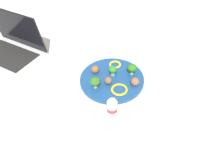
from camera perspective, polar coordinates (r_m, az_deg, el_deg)
ground_plane at (r=0.95m, az=0.00°, el=-1.61°), size 4.00×4.00×0.00m
plate at (r=0.95m, az=0.00°, el=-1.26°), size 0.28×0.28×0.02m
broccoli_floret_mid_right at (r=0.88m, az=-4.45°, el=-1.87°), size 0.04×0.04×0.05m
broccoli_floret_back_right at (r=0.94m, az=5.32°, el=1.68°), size 0.04×0.04×0.05m
broccoli_floret_near_rim at (r=0.94m, az=0.25°, el=1.23°), size 0.04×0.04×0.05m
meatball_mid_left at (r=0.91m, az=6.06°, el=-1.87°), size 0.04×0.04×0.04m
meatball_near_rim at (r=0.96m, az=-4.45°, el=1.34°), size 0.04×0.04×0.04m
meatball_far_rim at (r=0.91m, az=-0.99°, el=-1.63°), size 0.03×0.03×0.03m
pepper_ring_near_rim at (r=0.89m, az=1.94°, el=-4.00°), size 0.09×0.09×0.01m
pepper_ring_back_left at (r=1.00m, az=0.92°, el=2.60°), size 0.06×0.06×0.01m
napkin at (r=1.15m, az=0.94°, el=7.26°), size 0.18×0.13×0.01m
fork at (r=1.16m, az=0.15°, el=7.79°), size 0.12×0.02×0.01m
knife at (r=1.15m, az=1.89°, el=7.54°), size 0.15×0.02×0.01m
yogurt_bottle at (r=0.81m, az=0.03°, el=-8.77°), size 0.04×0.04×0.07m
laptop at (r=1.19m, az=-25.17°, el=6.30°), size 0.32×0.37×0.21m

